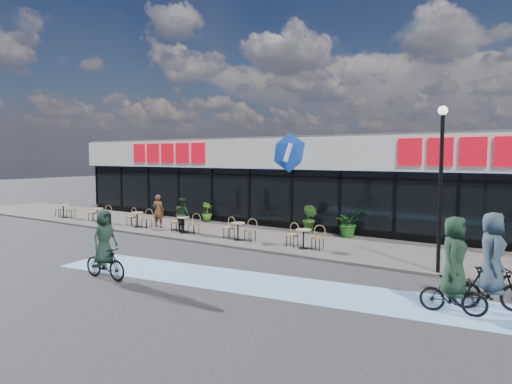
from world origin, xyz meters
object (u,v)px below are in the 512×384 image
lamp_post (441,174)px  cyclist_b (492,269)px  patron_left (158,211)px  potted_plant_right (310,219)px  bistro_set_0 (65,209)px  cyclist_a (454,270)px  potted_plant_left (207,212)px  potted_plant_mid (348,223)px  patron_right (183,215)px

lamp_post → cyclist_b: (1.76, -2.62, -2.10)m
patron_left → cyclist_b: size_ratio=0.70×
potted_plant_right → cyclist_b: size_ratio=0.56×
lamp_post → patron_left: lamp_post is taller
bistro_set_0 → patron_left: bearing=3.6°
patron_left → cyclist_a: size_ratio=0.72×
lamp_post → potted_plant_left: lamp_post is taller
potted_plant_right → patron_left: (-6.96, -2.79, 0.16)m
potted_plant_right → potted_plant_mid: bearing=0.5°
cyclist_b → patron_right: bearing=164.4°
patron_right → cyclist_a: bearing=173.5°
potted_plant_left → patron_left: size_ratio=0.63×
bistro_set_0 → patron_right: size_ratio=0.96×
potted_plant_mid → patron_right: bearing=-156.2°
patron_left → cyclist_b: (15.28, -4.01, 0.08)m
potted_plant_left → cyclist_b: cyclist_b is taller
cyclist_a → potted_plant_left: bearing=151.1°
potted_plant_right → patron_right: (-5.08, -3.05, 0.14)m
lamp_post → potted_plant_mid: lamp_post is taller
potted_plant_left → potted_plant_right: size_ratio=0.79×
patron_right → potted_plant_mid: bearing=-143.2°
bistro_set_0 → patron_right: (9.05, 0.19, 0.35)m
potted_plant_mid → potted_plant_right: potted_plant_right is taller
patron_right → cyclist_b: bearing=177.4°
lamp_post → potted_plant_right: bearing=147.5°
bistro_set_0 → potted_plant_right: (14.13, 3.24, 0.20)m
potted_plant_mid → bistro_set_0: bearing=-168.5°
lamp_post → cyclist_b: bearing=-56.2°
potted_plant_right → patron_left: bearing=-158.2°
patron_left → cyclist_a: 15.36m
potted_plant_right → cyclist_a: (7.64, -7.56, 0.26)m
potted_plant_mid → cyclist_b: bearing=-46.6°
bistro_set_0 → patron_right: bearing=1.2°
potted_plant_mid → patron_right: 7.59m
bistro_set_0 → potted_plant_right: 14.50m
potted_plant_right → patron_left: patron_left is taller
lamp_post → potted_plant_right: size_ratio=3.82×
lamp_post → potted_plant_mid: size_ratio=4.08×
potted_plant_left → potted_plant_mid: size_ratio=0.84×
lamp_post → potted_plant_right: (-6.56, 4.18, -2.34)m
potted_plant_left → cyclist_b: 16.22m
potted_plant_left → potted_plant_right: bearing=-1.3°
patron_left → cyclist_a: bearing=146.0°
bistro_set_0 → patron_right: patron_right is taller
potted_plant_left → potted_plant_mid: 8.20m
lamp_post → cyclist_b: size_ratio=2.15×
potted_plant_right → patron_right: patron_right is taller
patron_right → cyclist_b: cyclist_b is taller
lamp_post → potted_plant_left: 13.82m
potted_plant_left → cyclist_a: bearing=-28.9°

